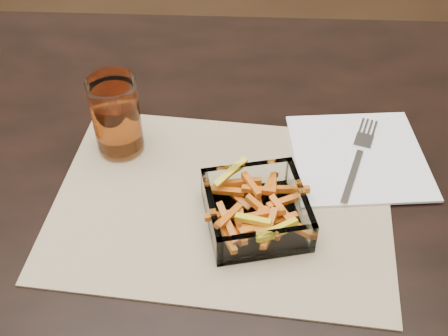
% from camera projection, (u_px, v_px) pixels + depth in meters
% --- Properties ---
extents(dining_table, '(1.60, 0.90, 0.75)m').
position_uv_depth(dining_table, '(182.00, 219.00, 0.85)').
color(dining_table, black).
rests_on(dining_table, ground).
extents(placemat, '(0.48, 0.37, 0.00)m').
position_uv_depth(placemat, '(222.00, 202.00, 0.76)').
color(placemat, tan).
rests_on(placemat, dining_table).
extents(glass_bowl, '(0.15, 0.15, 0.05)m').
position_uv_depth(glass_bowl, '(256.00, 212.00, 0.72)').
color(glass_bowl, white).
rests_on(glass_bowl, placemat).
extents(tumbler, '(0.07, 0.07, 0.12)m').
position_uv_depth(tumbler, '(117.00, 118.00, 0.80)').
color(tumbler, white).
rests_on(tumbler, placemat).
extents(napkin, '(0.21, 0.21, 0.00)m').
position_uv_depth(napkin, '(359.00, 156.00, 0.82)').
color(napkin, white).
rests_on(napkin, placemat).
extents(fork, '(0.08, 0.18, 0.00)m').
position_uv_depth(fork, '(359.00, 156.00, 0.81)').
color(fork, silver).
rests_on(fork, napkin).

